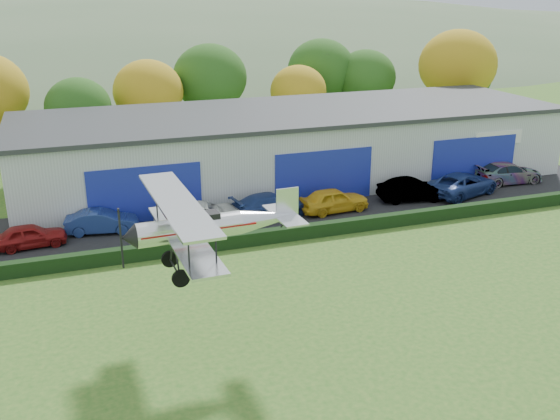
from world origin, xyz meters
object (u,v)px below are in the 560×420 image
object	(u,v)px
hangar	(293,144)
car_2	(203,216)
car_1	(102,221)
biplane	(205,224)
car_0	(30,236)
car_5	(412,190)
car_6	(463,184)
car_7	(508,173)
car_4	(334,200)
car_3	(271,205)

from	to	relation	value
hangar	car_2	distance (m)	12.41
car_1	biplane	size ratio (longest dim) A/B	0.52
car_0	car_1	distance (m)	4.10
car_5	car_6	bearing A→B (deg)	-81.45
car_2	car_7	world-z (taller)	car_2
hangar	car_0	bearing A→B (deg)	-156.92
car_1	car_7	bearing A→B (deg)	-79.87
car_2	car_6	bearing A→B (deg)	-85.79
biplane	car_1	bearing A→B (deg)	100.16
car_5	car_4	bearing A→B (deg)	101.59
car_7	car_3	bearing A→B (deg)	95.41
car_1	hangar	bearing A→B (deg)	-55.17
car_1	car_6	distance (m)	24.62
hangar	biplane	bearing A→B (deg)	-118.46
car_1	car_6	bearing A→B (deg)	-82.88
car_3	hangar	bearing A→B (deg)	-38.56
car_2	car_4	bearing A→B (deg)	-85.64
car_4	car_5	xyz separation A→B (m)	(5.98, 0.24, -0.01)
hangar	car_1	distance (m)	16.53
hangar	car_5	bearing A→B (deg)	-54.03
car_3	car_6	world-z (taller)	car_6
car_7	car_0	bearing A→B (deg)	94.56
car_5	biplane	size ratio (longest dim) A/B	0.58
car_2	car_3	xyz separation A→B (m)	(4.59, 0.70, -0.06)
car_3	car_5	distance (m)	10.14
car_3	car_6	bearing A→B (deg)	-100.37
car_6	car_1	bearing A→B (deg)	69.41
car_2	car_6	xyz separation A→B (m)	(18.72, 0.39, -0.03)
car_0	biplane	distance (m)	15.93
car_3	biplane	bearing A→B (deg)	142.96
car_3	car_7	distance (m)	19.08
car_2	car_5	distance (m)	14.73
car_4	car_7	size ratio (longest dim) A/B	0.86
car_5	car_6	xyz separation A→B (m)	(3.99, -0.05, 0.02)
car_0	car_4	xyz separation A→B (m)	(18.61, -0.19, 0.11)
car_2	car_0	bearing A→B (deg)	90.68
hangar	car_1	xyz separation A→B (m)	(-14.82, -7.07, -1.91)
car_0	car_4	distance (m)	18.61
car_2	car_5	bearing A→B (deg)	-85.26
car_0	car_3	size ratio (longest dim) A/B	0.75
hangar	car_7	distance (m)	16.24
hangar	car_2	world-z (taller)	hangar
car_4	car_7	bearing A→B (deg)	-88.32
car_0	car_5	bearing A→B (deg)	-94.68
hangar	car_6	bearing A→B (deg)	-39.37
car_0	car_3	bearing A→B (deg)	-93.60
hangar	car_0	size ratio (longest dim) A/B	10.28
car_4	hangar	bearing A→B (deg)	-5.64
hangar	car_5	distance (m)	10.02
hangar	car_7	xyz separation A→B (m)	(14.70, -6.66, -1.83)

